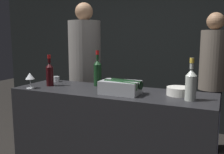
# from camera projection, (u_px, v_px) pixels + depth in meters

# --- Properties ---
(wall_back_chalkboard) EXTENTS (6.40, 0.06, 2.80)m
(wall_back_chalkboard) POSITION_uv_depth(u_px,v_px,m) (163.00, 40.00, 3.96)
(wall_back_chalkboard) COLOR black
(wall_back_chalkboard) RESTS_ON ground_plane
(bar_counter) EXTENTS (1.80, 0.57, 0.97)m
(bar_counter) POSITION_uv_depth(u_px,v_px,m) (111.00, 142.00, 2.30)
(bar_counter) COLOR black
(bar_counter) RESTS_ON ground_plane
(ice_bin_with_bottles) EXTENTS (0.35, 0.21, 0.12)m
(ice_bin_with_bottles) POSITION_uv_depth(u_px,v_px,m) (121.00, 86.00, 2.09)
(ice_bin_with_bottles) COLOR #9EA0A5
(ice_bin_with_bottles) RESTS_ON bar_counter
(bowl_white) EXTENTS (0.20, 0.20, 0.07)m
(bowl_white) POSITION_uv_depth(u_px,v_px,m) (179.00, 91.00, 2.05)
(bowl_white) COLOR silver
(bowl_white) RESTS_ON bar_counter
(wine_glass) EXTENTS (0.08, 0.08, 0.15)m
(wine_glass) POSITION_uv_depth(u_px,v_px,m) (30.00, 77.00, 2.32)
(wine_glass) COLOR silver
(wine_glass) RESTS_ON bar_counter
(candle_votive) EXTENTS (0.07, 0.07, 0.06)m
(candle_votive) POSITION_uv_depth(u_px,v_px,m) (56.00, 79.00, 2.69)
(candle_votive) COLOR silver
(candle_votive) RESTS_ON bar_counter
(red_wine_bottle_tall) EXTENTS (0.07, 0.07, 0.31)m
(red_wine_bottle_tall) POSITION_uv_depth(u_px,v_px,m) (50.00, 73.00, 2.44)
(red_wine_bottle_tall) COLOR black
(red_wine_bottle_tall) RESTS_ON bar_counter
(red_wine_bottle_burgundy) EXTENTS (0.08, 0.08, 0.35)m
(red_wine_bottle_burgundy) POSITION_uv_depth(u_px,v_px,m) (98.00, 72.00, 2.44)
(red_wine_bottle_burgundy) COLOR #143319
(red_wine_bottle_burgundy) RESTS_ON bar_counter
(rose_wine_bottle) EXTENTS (0.08, 0.08, 0.32)m
(rose_wine_bottle) POSITION_uv_depth(u_px,v_px,m) (191.00, 84.00, 1.86)
(rose_wine_bottle) COLOR #B2B7AD
(rose_wine_bottle) RESTS_ON bar_counter
(person_in_hoodie) EXTENTS (0.32, 0.32, 1.74)m
(person_in_hoodie) POSITION_uv_depth(u_px,v_px,m) (212.00, 75.00, 3.08)
(person_in_hoodie) COLOR black
(person_in_hoodie) RESTS_ON ground_plane
(person_blond_tee) EXTENTS (0.39, 0.39, 1.84)m
(person_blond_tee) POSITION_uv_depth(u_px,v_px,m) (85.00, 71.00, 3.04)
(person_blond_tee) COLOR black
(person_blond_tee) RESTS_ON ground_plane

